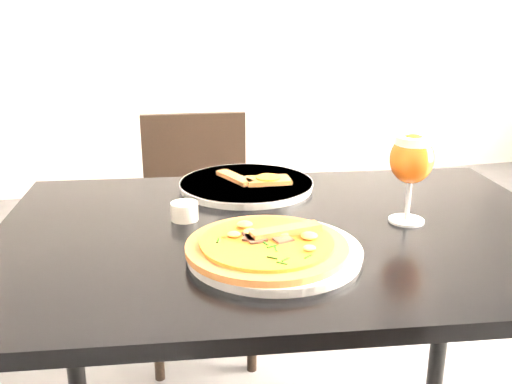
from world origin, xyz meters
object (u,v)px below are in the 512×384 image
object	(u,v)px
pizza	(267,245)
beer_glass	(412,160)
chair_far	(198,225)
dining_table	(284,267)

from	to	relation	value
pizza	beer_glass	world-z (taller)	beer_glass
chair_far	beer_glass	bearing A→B (deg)	-62.61
dining_table	chair_far	xyz separation A→B (m)	(-0.07, 0.79, -0.20)
beer_glass	pizza	bearing A→B (deg)	-162.56
dining_table	beer_glass	xyz separation A→B (m)	(0.26, -0.03, 0.23)
dining_table	chair_far	size ratio (longest dim) A/B	1.56
pizza	beer_glass	xyz separation A→B (m)	(0.34, 0.11, 0.11)
pizza	chair_far	bearing A→B (deg)	89.66
beer_glass	dining_table	bearing A→B (deg)	174.05
dining_table	pizza	bearing A→B (deg)	-111.54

